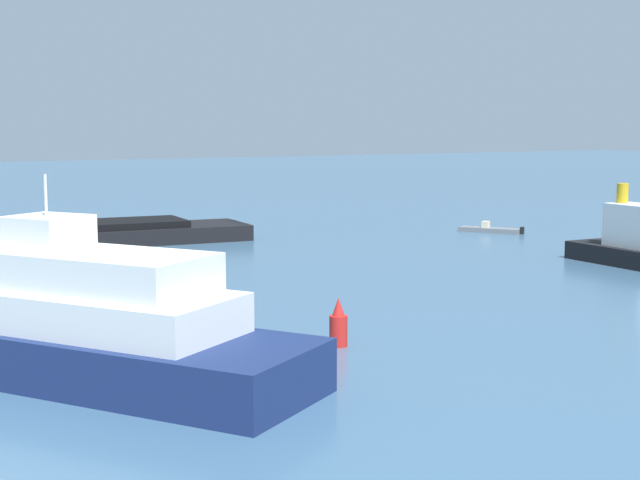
# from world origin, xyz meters

# --- Properties ---
(tugboat) EXTENTS (3.69, 9.20, 4.91)m
(tugboat) POSITION_xyz_m (8.28, 19.73, 1.25)
(tugboat) COLOR black
(tugboat) RESTS_ON ground
(fishing_skiff) EXTENTS (3.71, 4.83, 0.87)m
(fishing_skiff) POSITION_xyz_m (12.13, 37.73, 0.22)
(fishing_skiff) COLOR slate
(fishing_skiff) RESTS_ON ground
(channel_buoy_red) EXTENTS (0.70, 0.70, 1.90)m
(channel_buoy_red) POSITION_xyz_m (-18.04, 11.45, 0.81)
(channel_buoy_red) COLOR red
(channel_buoy_red) RESTS_ON ground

